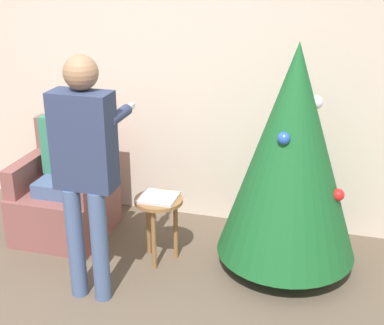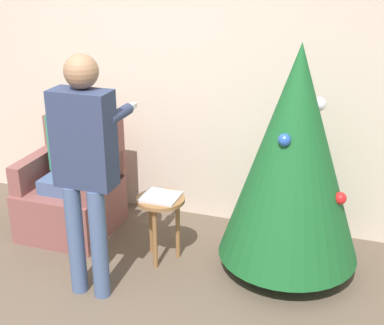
{
  "view_description": "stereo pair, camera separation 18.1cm",
  "coord_description": "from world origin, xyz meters",
  "px_view_note": "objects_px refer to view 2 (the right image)",
  "views": [
    {
      "loc": [
        1.42,
        -2.17,
        2.35
      ],
      "look_at": [
        0.48,
        1.15,
        0.96
      ],
      "focal_mm": 50.0,
      "sensor_mm": 36.0,
      "label": 1
    },
    {
      "loc": [
        1.59,
        -2.11,
        2.35
      ],
      "look_at": [
        0.48,
        1.15,
        0.96
      ],
      "focal_mm": 50.0,
      "sensor_mm": 36.0,
      "label": 2
    }
  ],
  "objects_px": {
    "christmas_tree": "(294,155)",
    "person_standing": "(85,158)",
    "armchair": "(73,193)",
    "person_seated": "(68,158)",
    "side_stool": "(161,210)"
  },
  "relations": [
    {
      "from": "armchair",
      "to": "person_seated",
      "type": "xyz_separation_m",
      "value": [
        0.0,
        -0.03,
        0.35
      ]
    },
    {
      "from": "christmas_tree",
      "to": "armchair",
      "type": "height_order",
      "value": "christmas_tree"
    },
    {
      "from": "side_stool",
      "to": "armchair",
      "type": "bearing_deg",
      "value": 165.83
    },
    {
      "from": "armchair",
      "to": "person_standing",
      "type": "bearing_deg",
      "value": -51.63
    },
    {
      "from": "christmas_tree",
      "to": "armchair",
      "type": "distance_m",
      "value": 2.01
    },
    {
      "from": "christmas_tree",
      "to": "armchair",
      "type": "xyz_separation_m",
      "value": [
        -1.91,
        0.05,
        -0.62
      ]
    },
    {
      "from": "christmas_tree",
      "to": "side_stool",
      "type": "height_order",
      "value": "christmas_tree"
    },
    {
      "from": "person_seated",
      "to": "christmas_tree",
      "type": "bearing_deg",
      "value": -0.61
    },
    {
      "from": "person_seated",
      "to": "armchair",
      "type": "bearing_deg",
      "value": 90.0
    },
    {
      "from": "christmas_tree",
      "to": "side_stool",
      "type": "bearing_deg",
      "value": -169.15
    },
    {
      "from": "armchair",
      "to": "person_seated",
      "type": "bearing_deg",
      "value": -90.0
    },
    {
      "from": "christmas_tree",
      "to": "person_standing",
      "type": "bearing_deg",
      "value": -150.77
    },
    {
      "from": "armchair",
      "to": "side_stool",
      "type": "bearing_deg",
      "value": -14.17
    },
    {
      "from": "armchair",
      "to": "side_stool",
      "type": "height_order",
      "value": "armchair"
    },
    {
      "from": "person_standing",
      "to": "side_stool",
      "type": "xyz_separation_m",
      "value": [
        0.32,
        0.54,
        -0.6
      ]
    }
  ]
}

